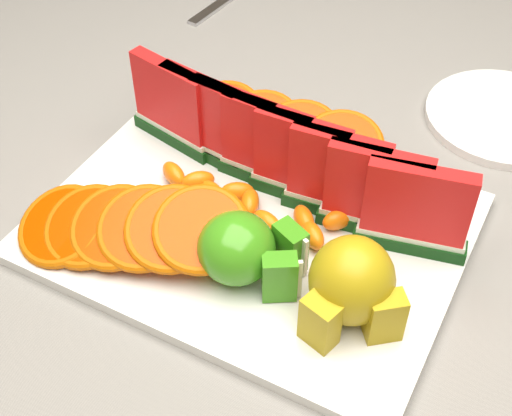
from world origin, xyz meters
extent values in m
cube|color=#50371E|center=(0.00, 0.00, 0.73)|extent=(1.40, 0.90, 0.03)
cube|color=#50371E|center=(-0.64, 0.39, 0.36)|extent=(0.06, 0.06, 0.72)
cube|color=gray|center=(0.00, 0.00, 0.75)|extent=(1.52, 1.02, 0.01)
cube|color=gray|center=(0.00, 0.51, 0.66)|extent=(1.52, 0.01, 0.20)
cube|color=silver|center=(-0.03, -0.09, 0.76)|extent=(0.40, 0.30, 0.01)
ellipsoid|color=#337A1A|center=(-0.01, -0.16, 0.80)|extent=(0.08, 0.08, 0.06)
cube|color=#337A1A|center=(0.04, -0.16, 0.80)|extent=(0.04, 0.03, 0.05)
cube|color=beige|center=(0.04, -0.16, 0.80)|extent=(0.03, 0.02, 0.05)
cube|color=#337A1A|center=(0.03, -0.13, 0.80)|extent=(0.04, 0.03, 0.05)
cube|color=beige|center=(0.04, -0.13, 0.80)|extent=(0.03, 0.01, 0.05)
ellipsoid|color=#B19D19|center=(0.10, -0.15, 0.81)|extent=(0.08, 0.08, 0.08)
cube|color=#B19D19|center=(0.09, -0.19, 0.79)|extent=(0.03, 0.03, 0.05)
cube|color=#B19D19|center=(0.13, -0.16, 0.79)|extent=(0.04, 0.03, 0.05)
cylinder|color=silver|center=(0.15, 0.20, 0.76)|extent=(0.21, 0.21, 0.01)
cube|color=#103C12|center=(-0.16, -0.02, 0.78)|extent=(0.11, 0.04, 0.01)
cube|color=silver|center=(-0.16, -0.02, 0.79)|extent=(0.10, 0.04, 0.01)
cube|color=red|center=(-0.16, -0.02, 0.83)|extent=(0.10, 0.04, 0.08)
cube|color=#103C12|center=(-0.12, -0.03, 0.78)|extent=(0.11, 0.04, 0.01)
cube|color=silver|center=(-0.12, -0.03, 0.79)|extent=(0.10, 0.03, 0.01)
cube|color=red|center=(-0.12, -0.03, 0.83)|extent=(0.10, 0.03, 0.08)
cube|color=#103C12|center=(-0.08, -0.03, 0.78)|extent=(0.11, 0.03, 0.01)
cube|color=silver|center=(-0.08, -0.03, 0.79)|extent=(0.10, 0.03, 0.01)
cube|color=red|center=(-0.08, -0.03, 0.83)|extent=(0.10, 0.02, 0.08)
cube|color=#103C12|center=(-0.04, -0.04, 0.78)|extent=(0.11, 0.02, 0.01)
cube|color=silver|center=(-0.04, -0.04, 0.79)|extent=(0.10, 0.02, 0.01)
cube|color=red|center=(-0.04, -0.04, 0.83)|extent=(0.10, 0.02, 0.08)
cube|color=#103C12|center=(0.00, -0.04, 0.78)|extent=(0.11, 0.02, 0.01)
cube|color=silver|center=(0.00, -0.04, 0.79)|extent=(0.10, 0.02, 0.01)
cube|color=red|center=(0.00, -0.04, 0.83)|extent=(0.10, 0.02, 0.08)
cube|color=#103C12|center=(0.04, -0.05, 0.78)|extent=(0.11, 0.03, 0.01)
cube|color=silver|center=(0.04, -0.05, 0.79)|extent=(0.10, 0.03, 0.01)
cube|color=red|center=(0.04, -0.05, 0.83)|extent=(0.10, 0.02, 0.08)
cube|color=#103C12|center=(0.08, -0.05, 0.78)|extent=(0.11, 0.04, 0.01)
cube|color=silver|center=(0.08, -0.05, 0.79)|extent=(0.10, 0.03, 0.01)
cube|color=red|center=(0.08, -0.05, 0.83)|extent=(0.10, 0.03, 0.08)
cube|color=#103C12|center=(0.12, -0.05, 0.78)|extent=(0.11, 0.04, 0.01)
cube|color=silver|center=(0.12, -0.05, 0.79)|extent=(0.10, 0.04, 0.01)
cube|color=red|center=(0.12, -0.05, 0.83)|extent=(0.10, 0.04, 0.08)
cylinder|color=#D14C02|center=(-0.18, -0.20, 0.79)|extent=(0.09, 0.09, 0.04)
torus|color=orange|center=(-0.18, -0.20, 0.79)|extent=(0.11, 0.10, 0.04)
cylinder|color=#D14C02|center=(-0.15, -0.19, 0.79)|extent=(0.09, 0.08, 0.04)
torus|color=orange|center=(-0.15, -0.19, 0.79)|extent=(0.10, 0.10, 0.04)
cylinder|color=#D14C02|center=(-0.12, -0.18, 0.80)|extent=(0.08, 0.08, 0.04)
torus|color=orange|center=(-0.12, -0.18, 0.80)|extent=(0.09, 0.09, 0.04)
cylinder|color=#D14C02|center=(-0.10, -0.17, 0.80)|extent=(0.09, 0.09, 0.04)
torus|color=orange|center=(-0.10, -0.17, 0.80)|extent=(0.10, 0.10, 0.04)
cylinder|color=#D14C02|center=(-0.07, -0.16, 0.80)|extent=(0.10, 0.10, 0.04)
torus|color=orange|center=(-0.07, -0.16, 0.80)|extent=(0.11, 0.11, 0.04)
cylinder|color=#D14C02|center=(-0.05, -0.16, 0.81)|extent=(0.10, 0.10, 0.04)
torus|color=orange|center=(-0.05, -0.16, 0.81)|extent=(0.12, 0.12, 0.04)
cylinder|color=#D14C02|center=(-0.13, 0.03, 0.78)|extent=(0.08, 0.08, 0.03)
torus|color=orange|center=(-0.13, 0.03, 0.78)|extent=(0.09, 0.09, 0.03)
cylinder|color=#D14C02|center=(-0.08, 0.03, 0.79)|extent=(0.09, 0.09, 0.03)
torus|color=orange|center=(-0.08, 0.03, 0.79)|extent=(0.10, 0.10, 0.03)
cylinder|color=#D14C02|center=(-0.03, 0.03, 0.79)|extent=(0.09, 0.09, 0.03)
torus|color=orange|center=(-0.03, 0.03, 0.79)|extent=(0.10, 0.10, 0.03)
cylinder|color=#D14C02|center=(0.01, 0.03, 0.79)|extent=(0.10, 0.10, 0.03)
torus|color=orange|center=(0.01, 0.03, 0.79)|extent=(0.11, 0.11, 0.03)
ellipsoid|color=orange|center=(-0.12, -0.08, 0.78)|extent=(0.04, 0.03, 0.02)
ellipsoid|color=orange|center=(-0.10, -0.08, 0.78)|extent=(0.04, 0.04, 0.02)
ellipsoid|color=orange|center=(-0.07, -0.09, 0.78)|extent=(0.04, 0.03, 0.02)
ellipsoid|color=orange|center=(-0.05, -0.08, 0.78)|extent=(0.04, 0.03, 0.02)
ellipsoid|color=orange|center=(-0.04, -0.08, 0.78)|extent=(0.03, 0.04, 0.02)
ellipsoid|color=orange|center=(-0.01, -0.10, 0.78)|extent=(0.04, 0.03, 0.02)
ellipsoid|color=orange|center=(0.02, -0.08, 0.78)|extent=(0.04, 0.04, 0.02)
ellipsoid|color=orange|center=(0.04, -0.09, 0.78)|extent=(0.04, 0.04, 0.02)
ellipsoid|color=orange|center=(0.05, -0.06, 0.78)|extent=(0.04, 0.04, 0.02)
camera|label=1|loc=(0.20, -0.52, 1.27)|focal=50.00mm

